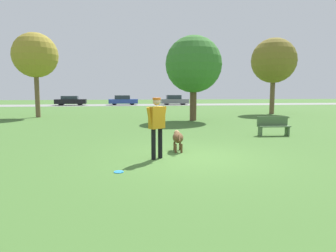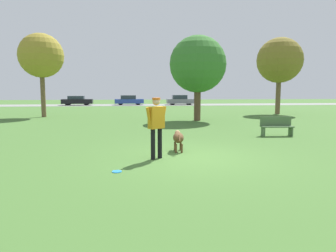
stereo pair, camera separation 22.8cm
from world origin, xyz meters
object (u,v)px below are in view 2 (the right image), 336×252
object	(u,v)px
parked_car_black	(77,101)
parked_car_blue	(129,100)
person	(156,122)
dog	(178,138)
park_bench	(276,126)
frisbee	(117,172)
tree_far_left	(41,56)
tree_mid_center	(198,65)
parked_car_grey	(180,100)
tree_far_right	(280,61)

from	to	relation	value
parked_car_black	parked_car_blue	xyz separation A→B (m)	(7.10, 0.17, 0.02)
person	dog	xyz separation A→B (m)	(0.79, 1.01, -0.63)
dog	park_bench	bearing A→B (deg)	-55.10
frisbee	tree_far_left	size ratio (longest dim) A/B	0.04
person	tree_far_left	bearing A→B (deg)	80.96
tree_far_left	tree_mid_center	bearing A→B (deg)	-19.72
frisbee	parked_car_black	size ratio (longest dim) A/B	0.06
parked_car_black	tree_mid_center	bearing A→B (deg)	-64.63
person	parked_car_grey	size ratio (longest dim) A/B	0.45
dog	parked_car_grey	distance (m)	33.12
parked_car_blue	parked_car_grey	bearing A→B (deg)	-5.96
frisbee	tree_far_left	xyz separation A→B (m)	(-6.43, 16.33, 4.54)
frisbee	dog	bearing A→B (deg)	51.68
person	tree_far_left	xyz separation A→B (m)	(-7.50, 15.00, 3.48)
person	tree_far_right	distance (m)	19.94
tree_far_left	parked_car_black	bearing A→B (deg)	93.20
tree_far_left	park_bench	size ratio (longest dim) A/B	4.38
dog	parked_car_grey	world-z (taller)	parked_car_grey
frisbee	park_bench	distance (m)	8.46
dog	tree_far_right	xyz separation A→B (m)	(10.76, 14.88, 4.07)
frisbee	parked_car_black	distance (m)	36.13
parked_car_blue	parked_car_grey	distance (m)	7.27
tree_far_left	parked_car_black	xyz separation A→B (m)	(-1.06, 19.01, -3.90)
tree_mid_center	parked_car_grey	distance (m)	23.01
dog	tree_far_left	bearing A→B (deg)	34.46
tree_far_left	parked_car_blue	distance (m)	20.48
frisbee	parked_car_black	bearing A→B (deg)	101.97
person	park_bench	size ratio (longest dim) A/B	1.25
tree_far_right	tree_far_left	bearing A→B (deg)	-177.31
parked_car_black	parked_car_grey	distance (m)	14.36
parked_car_grey	park_bench	distance (m)	29.86
park_bench	frisbee	bearing A→B (deg)	-138.91
frisbee	parked_car_grey	xyz separation A→B (m)	(6.86, 35.08, 0.66)
parked_car_blue	park_bench	distance (m)	31.09
person	park_bench	distance (m)	6.82
parked_car_grey	parked_car_blue	bearing A→B (deg)	177.49
dog	parked_car_blue	distance (m)	33.25
person	tree_mid_center	distance (m)	11.89
person	tree_far_right	size ratio (longest dim) A/B	0.28
person	parked_car_blue	size ratio (longest dim) A/B	0.43
dog	tree_far_left	world-z (taller)	tree_far_left
tree_far_left	parked_car_blue	bearing A→B (deg)	72.54
person	tree_far_left	world-z (taller)	tree_far_left
parked_car_grey	tree_far_left	bearing A→B (deg)	-124.43
frisbee	tree_mid_center	distance (m)	13.71
tree_far_left	dog	bearing A→B (deg)	-59.36
parked_car_black	parked_car_grey	xyz separation A→B (m)	(14.36, -0.26, 0.02)
tree_far_left	parked_car_blue	size ratio (longest dim) A/B	1.51
tree_far_right	parked_car_black	size ratio (longest dim) A/B	1.53
tree_far_right	tree_far_left	xyz separation A→B (m)	(-19.04, -0.89, 0.04)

